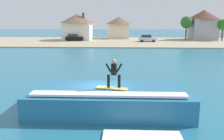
{
  "coord_description": "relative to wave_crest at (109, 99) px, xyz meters",
  "views": [
    {
      "loc": [
        1.34,
        -14.14,
        5.25
      ],
      "look_at": [
        0.58,
        2.73,
        1.77
      ],
      "focal_mm": 38.91,
      "sensor_mm": 36.0,
      "label": 1
    }
  ],
  "objects": [
    {
      "name": "surfer",
      "position": [
        0.27,
        -0.38,
        1.74
      ],
      "size": [
        0.94,
        0.32,
        1.62
      ],
      "color": "black",
      "rests_on": "surfboard"
    },
    {
      "name": "wave_crest",
      "position": [
        0.0,
        0.0,
        0.0
      ],
      "size": [
        9.14,
        4.21,
        1.49
      ],
      "color": "teal",
      "rests_on": "ground_plane"
    },
    {
      "name": "tree_tall_bare",
      "position": [
        17.08,
        50.8,
        3.98
      ],
      "size": [
        3.06,
        3.06,
        6.26
      ],
      "color": "brown",
      "rests_on": "ground_plane"
    },
    {
      "name": "ground_plane",
      "position": [
        -0.58,
        0.63,
        -0.7
      ],
      "size": [
        260.0,
        260.0,
        0.0
      ],
      "primitive_type": "plane",
      "color": "#256A83"
    },
    {
      "name": "house_small_cottage",
      "position": [
        -0.43,
        56.38,
        2.84
      ],
      "size": [
        7.33,
        7.33,
        6.16
      ],
      "color": "beige",
      "rests_on": "ground_plane"
    },
    {
      "name": "car_near_shore",
      "position": [
        -11.44,
        47.33,
        0.25
      ],
      "size": [
        4.37,
        2.16,
        1.86
      ],
      "color": "black",
      "rests_on": "ground_plane"
    },
    {
      "name": "car_far_shore",
      "position": [
        6.57,
        45.48,
        0.24
      ],
      "size": [
        4.22,
        2.05,
        1.86
      ],
      "color": "silver",
      "rests_on": "ground_plane"
    },
    {
      "name": "house_gabled_white",
      "position": [
        21.91,
        52.7,
        3.69
      ],
      "size": [
        8.28,
        8.28,
        7.89
      ],
      "color": "#9EA3AD",
      "rests_on": "ground_plane"
    },
    {
      "name": "house_with_chimney",
      "position": [
        -11.13,
        50.14,
        3.2
      ],
      "size": [
        8.8,
        8.8,
        7.14
      ],
      "color": "silver",
      "rests_on": "ground_plane"
    },
    {
      "name": "surfboard",
      "position": [
        0.17,
        -0.45,
        0.82
      ],
      "size": [
        1.83,
        0.88,
        0.06
      ],
      "color": "#EAD159",
      "rests_on": "wave_crest"
    },
    {
      "name": "tree_short_bushy",
      "position": [
        25.73,
        49.2,
        3.39
      ],
      "size": [
        2.67,
        2.67,
        5.51
      ],
      "color": "brown",
      "rests_on": "ground_plane"
    },
    {
      "name": "shoreline_bank",
      "position": [
        -0.58,
        46.45,
        -0.61
      ],
      "size": [
        120.0,
        27.34,
        0.17
      ],
      "color": "tan",
      "rests_on": "ground_plane"
    }
  ]
}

